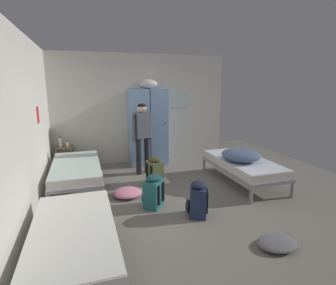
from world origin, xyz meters
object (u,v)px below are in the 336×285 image
bed_right (243,164)px  bed_left_front (73,236)px  lotion_bottle (68,144)px  backpack_teal (153,192)px  clothes_pile_grey (277,243)px  person_traveler (142,132)px  bed_left_rear (76,169)px  water_bottle (60,142)px  backpack_navy (197,200)px  shelf_unit (65,156)px  locker_bank (148,125)px  clothes_pile_pink (128,193)px  bedding_heap (241,155)px  backpack_olive (155,171)px

bed_right → bed_left_front: bearing=-151.9°
bed_right → lotion_bottle: 3.86m
backpack_teal → clothes_pile_grey: 1.95m
bed_left_front → person_traveler: size_ratio=1.22×
bed_left_rear → person_traveler: 1.57m
water_bottle → lotion_bottle: water_bottle is taller
bed_left_front → clothes_pile_grey: bearing=-8.8°
water_bottle → clothes_pile_grey: 4.85m
bed_left_front → backpack_navy: 1.88m
shelf_unit → lotion_bottle: (0.07, -0.04, 0.29)m
shelf_unit → backpack_navy: 3.53m
water_bottle → clothes_pile_grey: size_ratio=0.48×
locker_bank → person_traveler: (-0.29, -0.69, -0.03)m
clothes_pile_grey → bed_left_front: bearing=171.2°
bed_right → backpack_teal: bearing=-165.2°
backpack_navy → clothes_pile_grey: (0.62, -1.05, -0.21)m
shelf_unit → lotion_bottle: 0.30m
locker_bank → clothes_pile_grey: bearing=-80.4°
locker_bank → clothes_pile_pink: locker_bank is taller
shelf_unit → backpack_teal: bearing=-59.2°
bed_right → clothes_pile_grey: 2.26m
clothes_pile_pink → shelf_unit: bearing=120.8°
person_traveler → clothes_pile_pink: bearing=-115.2°
locker_bank → person_traveler: 0.75m
water_bottle → lotion_bottle: 0.17m
lotion_bottle → clothes_pile_pink: lotion_bottle is taller
bedding_heap → locker_bank: bearing=125.8°
shelf_unit → bed_right: shelf_unit is taller
lotion_bottle → bedding_heap: bearing=-30.2°
backpack_olive → clothes_pile_grey: size_ratio=1.09×
locker_bank → bed_left_front: size_ratio=1.09×
locker_bank → bed_left_rear: locker_bank is taller
bedding_heap → clothes_pile_grey: (-0.73, -2.01, -0.56)m
water_bottle → lotion_bottle: (0.15, -0.06, -0.04)m
person_traveler → backpack_navy: bearing=-81.0°
bed_left_rear → backpack_navy: backpack_navy is taller
bedding_heap → backpack_olive: size_ratio=1.41×
locker_bank → lotion_bottle: size_ratio=13.83×
lotion_bottle → backpack_teal: size_ratio=0.27×
person_traveler → backpack_teal: 1.85m
locker_bank → bed_right: bearing=-51.3°
backpack_teal → backpack_navy: 0.75m
bed_left_front → lotion_bottle: lotion_bottle is taller
bed_left_front → clothes_pile_pink: 1.96m
bed_left_front → person_traveler: 3.25m
shelf_unit → person_traveler: size_ratio=0.37×
shelf_unit → bed_left_rear: bearing=-77.7°
bed_left_rear → backpack_olive: (1.50, -0.24, -0.12)m
person_traveler → water_bottle: bearing=157.2°
bed_left_front → bedding_heap: (3.10, 1.64, 0.22)m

